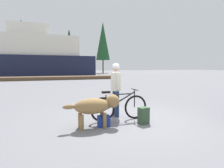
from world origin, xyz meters
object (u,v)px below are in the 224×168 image
at_px(bicycle, 119,107).
at_px(ferry_boat, 14,57).
at_px(handbag_pannier, 104,121).
at_px(backpack, 144,116).
at_px(dog, 96,106).
at_px(person_cyclist, 116,84).

bearing_deg(bicycle, ferry_boat, 103.81).
bearing_deg(handbag_pannier, backpack, -7.08).
xyz_separation_m(dog, ferry_boat, (-6.16, 28.72, 2.61)).
relative_size(bicycle, backpack, 3.85).
bearing_deg(backpack, dog, 173.59).
bearing_deg(ferry_boat, bicycle, -76.19).
bearing_deg(dog, backpack, -6.41).
height_order(handbag_pannier, ferry_boat, ferry_boat).
relative_size(bicycle, handbag_pannier, 5.54).
xyz_separation_m(person_cyclist, dog, (-0.89, -0.89, -0.46)).
bearing_deg(ferry_boat, backpack, -75.45).
bearing_deg(dog, handbag_pannier, -2.87).
bearing_deg(bicycle, backpack, -44.93).
height_order(bicycle, ferry_boat, ferry_boat).
bearing_deg(person_cyclist, ferry_boat, 104.21).
relative_size(bicycle, ferry_boat, 0.07).
height_order(person_cyclist, ferry_boat, ferry_boat).
relative_size(person_cyclist, ferry_boat, 0.07).
height_order(bicycle, person_cyclist, person_cyclist).
bearing_deg(person_cyclist, dog, -135.11).
bearing_deg(bicycle, person_cyclist, 81.03).
bearing_deg(person_cyclist, handbag_pannier, -127.03).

